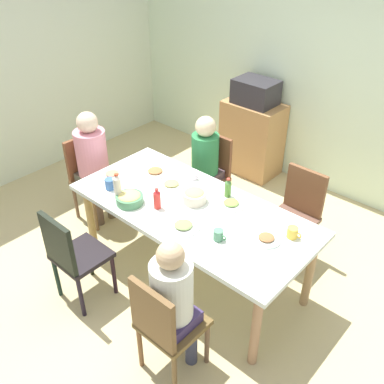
{
  "coord_description": "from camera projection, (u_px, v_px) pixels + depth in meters",
  "views": [
    {
      "loc": [
        1.95,
        -2.18,
        2.86
      ],
      "look_at": [
        0.0,
        0.0,
        0.91
      ],
      "focal_mm": 40.75,
      "sensor_mm": 36.0,
      "label": 1
    }
  ],
  "objects": [
    {
      "name": "chair_1",
      "position": [
        297.0,
        211.0,
        3.98
      ],
      "size": [
        0.4,
        0.4,
        0.9
      ],
      "color": "brown",
      "rests_on": "ground_plane"
    },
    {
      "name": "cup_0",
      "position": [
        219.0,
        235.0,
        3.22
      ],
      "size": [
        0.11,
        0.08,
        0.09
      ],
      "color": "#4E8563",
      "rests_on": "dining_table"
    },
    {
      "name": "plate_3",
      "position": [
        112.0,
        175.0,
        4.0
      ],
      "size": [
        0.22,
        0.22,
        0.04
      ],
      "color": "white",
      "rests_on": "dining_table"
    },
    {
      "name": "wall_left",
      "position": [
        6.0,
        71.0,
        4.84
      ],
      "size": [
        0.12,
        4.52,
        2.6
      ],
      "primitive_type": "cube",
      "color": "silver",
      "rests_on": "ground_plane"
    },
    {
      "name": "chair_0",
      "position": [
        72.0,
        254.0,
        3.49
      ],
      "size": [
        0.4,
        0.4,
        0.9
      ],
      "color": "black",
      "rests_on": "ground_plane"
    },
    {
      "name": "side_cabinet",
      "position": [
        252.0,
        138.0,
        5.34
      ],
      "size": [
        0.7,
        0.44,
        0.9
      ],
      "primitive_type": "cube",
      "color": "#B27F4C",
      "rests_on": "ground_plane"
    },
    {
      "name": "cup_3",
      "position": [
        110.0,
        184.0,
        3.8
      ],
      "size": [
        0.12,
        0.09,
        0.1
      ],
      "color": "#395F9A",
      "rests_on": "dining_table"
    },
    {
      "name": "chair_4",
      "position": [
        210.0,
        172.0,
        4.55
      ],
      "size": [
        0.4,
        0.4,
        0.9
      ],
      "color": "brown",
      "rests_on": "ground_plane"
    },
    {
      "name": "person_2",
      "position": [
        173.0,
        298.0,
        2.87
      ],
      "size": [
        0.3,
        0.3,
        1.16
      ],
      "color": "#23304A",
      "rests_on": "ground_plane"
    },
    {
      "name": "bottle_1",
      "position": [
        118.0,
        188.0,
        3.61
      ],
      "size": [
        0.07,
        0.07,
        0.26
      ],
      "color": "silver",
      "rests_on": "dining_table"
    },
    {
      "name": "bowl_0",
      "position": [
        130.0,
        198.0,
        3.62
      ],
      "size": [
        0.23,
        0.23,
        0.09
      ],
      "color": "#478155",
      "rests_on": "dining_table"
    },
    {
      "name": "bowl_1",
      "position": [
        194.0,
        196.0,
        3.63
      ],
      "size": [
        0.2,
        0.2,
        0.11
      ],
      "color": "beige",
      "rests_on": "dining_table"
    },
    {
      "name": "plate_0",
      "position": [
        171.0,
        185.0,
        3.85
      ],
      "size": [
        0.24,
        0.24,
        0.04
      ],
      "color": "white",
      "rests_on": "dining_table"
    },
    {
      "name": "dining_table",
      "position": [
        192.0,
        215.0,
        3.64
      ],
      "size": [
        2.08,
        0.96,
        0.76
      ],
      "color": "white",
      "rests_on": "ground_plane"
    },
    {
      "name": "plate_2",
      "position": [
        155.0,
        172.0,
        4.04
      ],
      "size": [
        0.25,
        0.25,
        0.04
      ],
      "color": "silver",
      "rests_on": "dining_table"
    },
    {
      "name": "cup_1",
      "position": [
        293.0,
        233.0,
        3.25
      ],
      "size": [
        0.12,
        0.08,
        0.09
      ],
      "color": "yellow",
      "rests_on": "dining_table"
    },
    {
      "name": "bottle_2",
      "position": [
        157.0,
        199.0,
        3.54
      ],
      "size": [
        0.06,
        0.06,
        0.19
      ],
      "color": "red",
      "rests_on": "dining_table"
    },
    {
      "name": "microwave",
      "position": [
        256.0,
        92.0,
        5.01
      ],
      "size": [
        0.48,
        0.36,
        0.28
      ],
      "primitive_type": "cube",
      "color": "#2C292F",
      "rests_on": "side_cabinet"
    },
    {
      "name": "wall_back",
      "position": [
        329.0,
        77.0,
        4.66
      ],
      "size": [
        5.68,
        0.12,
        2.6
      ],
      "primitive_type": "cube",
      "color": "silver",
      "rests_on": "ground_plane"
    },
    {
      "name": "chair_3",
      "position": [
        90.0,
        174.0,
        4.52
      ],
      "size": [
        0.4,
        0.4,
        0.9
      ],
      "color": "brown",
      "rests_on": "ground_plane"
    },
    {
      "name": "cup_2",
      "position": [
        193.0,
        175.0,
        3.95
      ],
      "size": [
        0.12,
        0.08,
        0.08
      ],
      "color": "white",
      "rests_on": "dining_table"
    },
    {
      "name": "ground_plane",
      "position": [
        192.0,
        274.0,
        4.02
      ],
      "size": [
        6.53,
        6.53,
        0.0
      ],
      "primitive_type": "plane",
      "color": "tan"
    },
    {
      "name": "plate_5",
      "position": [
        183.0,
        226.0,
        3.36
      ],
      "size": [
        0.26,
        0.26,
        0.04
      ],
      "color": "white",
      "rests_on": "dining_table"
    },
    {
      "name": "chair_2",
      "position": [
        164.0,
        324.0,
        2.91
      ],
      "size": [
        0.4,
        0.4,
        0.9
      ],
      "color": "brown",
      "rests_on": "ground_plane"
    },
    {
      "name": "person_4",
      "position": [
        204.0,
        160.0,
        4.4
      ],
      "size": [
        0.3,
        0.3,
        1.16
      ],
      "color": "#403E3E",
      "rests_on": "ground_plane"
    },
    {
      "name": "bottle_0",
      "position": [
        228.0,
        189.0,
        3.66
      ],
      "size": [
        0.06,
        0.06,
        0.19
      ],
      "color": "#518731",
      "rests_on": "dining_table"
    },
    {
      "name": "person_3",
      "position": [
        93.0,
        158.0,
        4.35
      ],
      "size": [
        0.31,
        0.31,
        1.22
      ],
      "color": "brown",
      "rests_on": "ground_plane"
    },
    {
      "name": "plate_1",
      "position": [
        231.0,
        204.0,
        3.61
      ],
      "size": [
        0.23,
        0.23,
        0.04
      ],
      "color": "white",
      "rests_on": "dining_table"
    },
    {
      "name": "plate_4",
      "position": [
        266.0,
        239.0,
        3.23
      ],
      "size": [
        0.22,
        0.22,
        0.04
      ],
      "color": "silver",
      "rests_on": "dining_table"
    }
  ]
}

